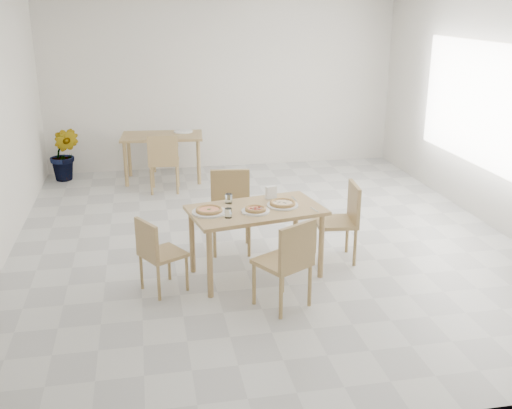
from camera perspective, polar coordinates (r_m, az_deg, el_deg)
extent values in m
plane|color=silver|center=(7.42, 0.73, -3.24)|extent=(7.00, 7.00, 0.00)
plane|color=white|center=(6.87, 0.83, 18.93)|extent=(7.00, 7.00, 0.00)
plane|color=silver|center=(10.42, -3.20, 11.18)|extent=(6.00, 0.00, 6.00)
plane|color=silver|center=(3.79, 11.58, -3.18)|extent=(6.00, 0.00, 6.00)
plane|color=silver|center=(8.16, 22.08, 7.67)|extent=(0.00, 7.00, 7.00)
cube|color=white|center=(8.38, 20.96, 8.77)|extent=(1.60, 0.02, 3.20)
cube|color=tan|center=(6.21, 0.00, -0.55)|extent=(1.48, 1.01, 0.04)
cylinder|color=tan|center=(5.88, -4.42, -5.68)|extent=(0.06, 0.06, 0.71)
cylinder|color=tan|center=(6.32, 6.23, -3.96)|extent=(0.06, 0.06, 0.71)
cylinder|color=tan|center=(6.44, -6.11, -3.49)|extent=(0.06, 0.06, 0.71)
cylinder|color=tan|center=(6.84, 3.78, -2.06)|extent=(0.06, 0.06, 0.71)
cube|color=tan|center=(5.68, 2.50, -5.51)|extent=(0.60, 0.60, 0.04)
cube|color=tan|center=(5.46, 3.97, -3.95)|extent=(0.40, 0.26, 0.42)
cylinder|color=tan|center=(6.03, 2.55, -6.50)|extent=(0.04, 0.04, 0.43)
cylinder|color=tan|center=(5.80, -0.19, -7.56)|extent=(0.04, 0.04, 0.43)
cylinder|color=tan|center=(5.79, 5.13, -7.69)|extent=(0.04, 0.04, 0.43)
cylinder|color=tan|center=(5.55, 2.38, -8.86)|extent=(0.04, 0.04, 0.43)
cube|color=tan|center=(6.92, -2.40, -0.78)|extent=(0.51, 0.51, 0.04)
cube|color=tan|center=(7.04, -2.48, 1.63)|extent=(0.46, 0.10, 0.44)
cylinder|color=tan|center=(6.82, -3.96, -3.31)|extent=(0.04, 0.04, 0.45)
cylinder|color=tan|center=(6.83, -0.67, -3.23)|extent=(0.04, 0.04, 0.45)
cylinder|color=tan|center=(7.19, -3.99, -2.13)|extent=(0.04, 0.04, 0.45)
cylinder|color=tan|center=(7.20, -0.86, -2.05)|extent=(0.04, 0.04, 0.45)
cube|color=tan|center=(6.07, -8.84, -4.67)|extent=(0.52, 0.52, 0.04)
cube|color=tan|center=(5.91, -10.37, -3.31)|extent=(0.22, 0.35, 0.37)
cylinder|color=tan|center=(6.11, -6.60, -6.54)|extent=(0.03, 0.03, 0.38)
cylinder|color=tan|center=(6.36, -8.28, -5.54)|extent=(0.03, 0.03, 0.38)
cylinder|color=tan|center=(5.95, -9.24, -7.39)|extent=(0.03, 0.03, 0.38)
cylinder|color=tan|center=(6.21, -10.85, -6.32)|extent=(0.03, 0.03, 0.38)
cube|color=tan|center=(6.73, 7.57, -1.68)|extent=(0.48, 0.48, 0.04)
cube|color=tan|center=(6.70, 9.32, 0.22)|extent=(0.09, 0.44, 0.42)
cylinder|color=tan|center=(6.95, 5.65, -3.00)|extent=(0.04, 0.04, 0.43)
cylinder|color=tan|center=(6.61, 6.23, -4.21)|extent=(0.04, 0.04, 0.43)
cylinder|color=tan|center=(7.03, 8.68, -2.89)|extent=(0.04, 0.04, 0.43)
cylinder|color=tan|center=(6.69, 9.40, -4.08)|extent=(0.04, 0.04, 0.43)
cylinder|color=white|center=(6.09, -4.49, -0.72)|extent=(0.35, 0.35, 0.02)
cylinder|color=white|center=(6.28, 2.55, -0.07)|extent=(0.33, 0.33, 0.02)
cylinder|color=white|center=(6.09, -0.04, -0.64)|extent=(0.29, 0.29, 0.02)
cylinder|color=tan|center=(6.08, -4.49, -0.59)|extent=(0.34, 0.34, 0.01)
torus|color=tan|center=(6.08, -4.49, -0.50)|extent=(0.34, 0.34, 0.03)
cylinder|color=#ED5529|center=(6.08, -4.49, -0.51)|extent=(0.26, 0.26, 0.01)
ellipsoid|color=#1F5E15|center=(6.08, -4.49, -0.44)|extent=(0.05, 0.03, 0.01)
cylinder|color=tan|center=(6.27, 2.55, 0.06)|extent=(0.36, 0.36, 0.01)
torus|color=tan|center=(6.27, 2.55, 0.15)|extent=(0.36, 0.36, 0.03)
cylinder|color=white|center=(6.27, 2.55, 0.14)|extent=(0.28, 0.28, 0.01)
cylinder|color=tan|center=(6.09, -0.04, -0.51)|extent=(0.26, 0.26, 0.01)
torus|color=tan|center=(6.09, -0.04, -0.42)|extent=(0.26, 0.26, 0.03)
cylinder|color=#ED5529|center=(6.09, -0.04, -0.43)|extent=(0.19, 0.19, 0.01)
cylinder|color=white|center=(6.36, -2.62, 0.57)|extent=(0.08, 0.08, 0.10)
cylinder|color=white|center=(5.93, -2.66, -0.81)|extent=(0.07, 0.07, 0.10)
cube|color=silver|center=(6.49, 1.44, 0.58)|extent=(0.14, 0.10, 0.01)
cube|color=white|center=(6.47, 1.44, 1.19)|extent=(0.13, 0.08, 0.13)
cube|color=silver|center=(6.18, 5.60, -0.52)|extent=(0.05, 0.17, 0.01)
cube|color=silver|center=(6.50, 3.66, 0.53)|extent=(0.03, 0.18, 0.01)
cube|color=tan|center=(9.76, -8.95, 6.45)|extent=(1.34, 0.84, 0.04)
cylinder|color=tan|center=(9.60, -12.31, 3.74)|extent=(0.06, 0.06, 0.71)
cylinder|color=tan|center=(9.54, -5.48, 4.00)|extent=(0.06, 0.06, 0.71)
cylinder|color=tan|center=(10.17, -11.98, 4.61)|extent=(0.06, 0.06, 0.71)
cylinder|color=tan|center=(10.12, -5.53, 4.85)|extent=(0.06, 0.06, 0.71)
cube|color=tan|center=(9.24, -8.74, 4.04)|extent=(0.49, 0.49, 0.04)
cube|color=tan|center=(8.98, -8.87, 5.16)|extent=(0.45, 0.08, 0.43)
cylinder|color=tan|center=(9.48, -7.45, 2.97)|extent=(0.04, 0.04, 0.44)
cylinder|color=tan|center=(9.50, -9.78, 2.89)|extent=(0.04, 0.04, 0.44)
cylinder|color=tan|center=(9.11, -7.51, 2.31)|extent=(0.04, 0.04, 0.44)
cylinder|color=tan|center=(9.13, -9.93, 2.22)|extent=(0.04, 0.04, 0.44)
cube|color=tan|center=(10.50, -8.71, 5.81)|extent=(0.45, 0.45, 0.04)
cube|color=tan|center=(10.64, -8.83, 7.27)|extent=(0.45, 0.04, 0.42)
cylinder|color=tan|center=(10.36, -9.65, 4.23)|extent=(0.04, 0.04, 0.43)
cylinder|color=tan|center=(10.38, -7.54, 4.35)|extent=(0.04, 0.04, 0.43)
cylinder|color=tan|center=(10.73, -9.72, 4.73)|extent=(0.04, 0.04, 0.43)
cylinder|color=tan|center=(10.75, -7.68, 4.85)|extent=(0.04, 0.04, 0.43)
cylinder|color=white|center=(9.92, -6.95, 6.92)|extent=(0.31, 0.31, 0.02)
imported|color=#356F21|center=(10.18, -17.76, 4.60)|extent=(0.55, 0.48, 0.88)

